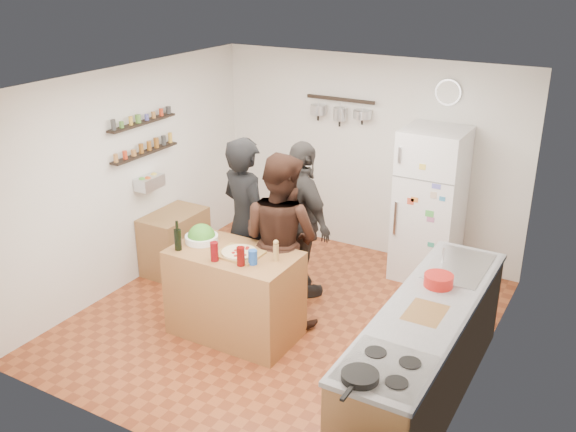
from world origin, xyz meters
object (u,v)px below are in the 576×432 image
Objects in this scene: person_left at (246,224)px; skillet at (360,376)px; counter_run at (425,356)px; fridge at (430,205)px; salt_canister at (253,257)px; wall_clock at (448,92)px; side_table at (175,242)px; person_center at (281,239)px; pepper_mill at (276,252)px; wine_bottle at (178,240)px; red_bowl at (439,280)px; prep_island at (235,293)px; person_back at (302,221)px; salad_bowl at (202,238)px.

person_left is 7.27× the size of skillet.
counter_run is at bearing -175.39° from person_left.
fridge is (-0.65, 3.47, -0.05)m from skillet.
salt_canister is 3.05m from wall_clock.
side_table is (-3.34, 2.10, -0.58)m from skillet.
pepper_mill is at bearing 124.19° from person_center.
wall_clock is (0.79, 2.49, 1.16)m from pepper_mill.
person_left is 0.49m from person_center.
wine_bottle reaches higher than red_bowl.
prep_island is 0.70× the size of person_back.
person_center is 2.40m from skillet.
skillet is 0.14× the size of fridge.
prep_island is 0.48× the size of counter_run.
wine_bottle reaches higher than side_table.
side_table is at bearing -153.01° from fridge.
prep_island is 0.62m from salt_canister.
red_bowl is (2.44, 0.52, -0.04)m from wine_bottle.
person_back reaches higher than red_bowl.
fridge is at bearing 110.13° from red_bowl.
salad_bowl is at bearing -173.93° from red_bowl.
prep_island is 4.80× the size of skillet.
person_left is 2.73m from wall_clock.
person_center reaches higher than side_table.
person_back is 2.23× the size of side_table.
side_table is (-1.90, 0.79, -0.63)m from pepper_mill.
salt_canister is 0.46× the size of wall_clock.
pepper_mill is at bearing 136.01° from person_back.
person_left reaches higher than salt_canister.
person_center reaches higher than prep_island.
person_back is 1.57m from fridge.
wall_clock is at bearing 90.00° from fridge.
person_center is 1.02× the size of person_back.
fridge is (1.74, 2.43, -0.12)m from wine_bottle.
wine_bottle is 2.99m from fridge.
fridge is 3.07m from side_table.
person_left is 0.63m from person_back.
skillet is at bearing -80.29° from wall_clock.
prep_island reaches higher than counter_run.
person_left reaches higher than wine_bottle.
wall_clock is at bearing -106.99° from person_center.
fridge is at bearing -101.97° from person_back.
salt_canister is at bearing -165.60° from red_bowl.
pepper_mill is 2.30m from fridge.
salt_canister is 0.89m from person_left.
prep_island is 9.01× the size of salt_canister.
person_back is 1.72m from side_table.
salt_canister is 0.05× the size of counter_run.
fridge is (1.24, 2.21, 0.45)m from prep_island.
salt_canister is 0.08× the size of person_back.
wine_bottle is 0.99m from pepper_mill.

